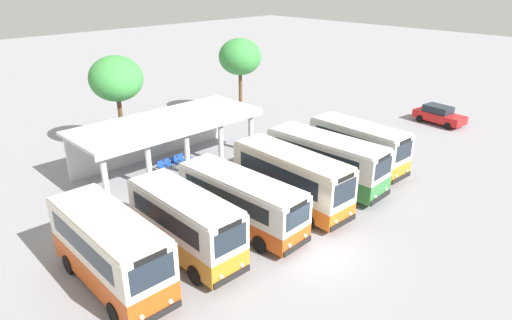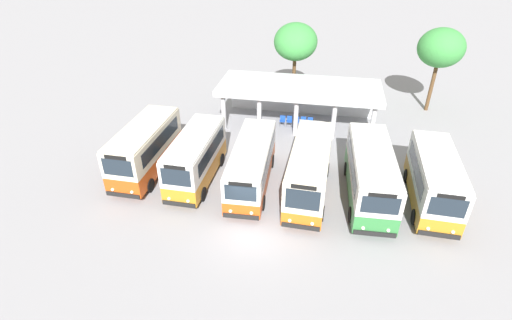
{
  "view_description": "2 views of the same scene",
  "coord_description": "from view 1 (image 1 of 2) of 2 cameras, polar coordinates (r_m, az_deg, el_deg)",
  "views": [
    {
      "loc": [
        -14.77,
        -11.18,
        12.62
      ],
      "look_at": [
        2.4,
        6.47,
        2.28
      ],
      "focal_mm": 31.71,
      "sensor_mm": 36.0,
      "label": 1
    },
    {
      "loc": [
        3.26,
        -15.76,
        14.48
      ],
      "look_at": [
        -0.73,
        5.4,
        1.24
      ],
      "focal_mm": 27.22,
      "sensor_mm": 36.0,
      "label": 2
    }
  ],
  "objects": [
    {
      "name": "terminal_canopy",
      "position": [
        31.77,
        -11.55,
        3.88
      ],
      "size": [
        12.91,
        5.19,
        3.4
      ],
      "color": "silver",
      "rests_on": "ground"
    },
    {
      "name": "waiting_chair_fifth_seat",
      "position": [
        32.19,
        -8.6,
        0.43
      ],
      "size": [
        0.45,
        0.45,
        0.86
      ],
      "color": "slate",
      "rests_on": "ground"
    },
    {
      "name": "city_bus_second_in_row",
      "position": [
        21.49,
        -8.89,
        -7.77
      ],
      "size": [
        2.3,
        6.7,
        3.26
      ],
      "color": "black",
      "rests_on": "ground"
    },
    {
      "name": "ground_plane",
      "position": [
        22.41,
        7.3,
        -11.7
      ],
      "size": [
        180.0,
        180.0,
        0.0
      ],
      "primitive_type": "plane",
      "color": "#939399"
    },
    {
      "name": "waiting_chair_second_from_end",
      "position": [
        31.3,
        -11.07,
        -0.41
      ],
      "size": [
        0.45,
        0.45,
        0.86
      ],
      "color": "slate",
      "rests_on": "ground"
    },
    {
      "name": "roadside_tree_east_of_canopy",
      "position": [
        41.03,
        -2.03,
        12.86
      ],
      "size": [
        3.78,
        3.78,
        7.2
      ],
      "color": "brown",
      "rests_on": "ground"
    },
    {
      "name": "waiting_chair_middle_seat",
      "position": [
        31.57,
        -10.21,
        -0.14
      ],
      "size": [
        0.45,
        0.45,
        0.86
      ],
      "color": "slate",
      "rests_on": "ground"
    },
    {
      "name": "waiting_chair_end_by_column",
      "position": [
        30.98,
        -11.89,
        -0.73
      ],
      "size": [
        0.45,
        0.45,
        0.86
      ],
      "color": "slate",
      "rests_on": "ground"
    },
    {
      "name": "waiting_chair_fourth_seat",
      "position": [
        31.92,
        -9.45,
        0.17
      ],
      "size": [
        0.45,
        0.45,
        0.86
      ],
      "color": "slate",
      "rests_on": "ground"
    },
    {
      "name": "city_bus_nearest_orange",
      "position": [
        20.28,
        -17.94,
        -10.55
      ],
      "size": [
        2.48,
        7.09,
        3.36
      ],
      "color": "black",
      "rests_on": "ground"
    },
    {
      "name": "city_bus_middle_cream",
      "position": [
        23.58,
        -1.92,
        -5.01
      ],
      "size": [
        2.46,
        7.78,
        2.93
      ],
      "color": "black",
      "rests_on": "ground"
    },
    {
      "name": "parked_car_flank",
      "position": [
        43.39,
        22.09,
        5.31
      ],
      "size": [
        2.24,
        4.56,
        1.62
      ],
      "color": "black",
      "rests_on": "ground"
    },
    {
      "name": "roadside_tree_behind_canopy",
      "position": [
        34.15,
        -17.24,
        9.75
      ],
      "size": [
        3.81,
        3.81,
        7.16
      ],
      "color": "brown",
      "rests_on": "ground"
    },
    {
      "name": "city_bus_far_end_green",
      "position": [
        31.17,
        12.77,
        1.84
      ],
      "size": [
        2.5,
        6.95,
        3.22
      ],
      "color": "black",
      "rests_on": "ground"
    },
    {
      "name": "city_bus_fifth_blue",
      "position": [
        28.37,
        8.84,
        0.05
      ],
      "size": [
        2.69,
        7.93,
        3.24
      ],
      "color": "black",
      "rests_on": "ground"
    },
    {
      "name": "city_bus_fourth_amber",
      "position": [
        25.6,
        4.48,
        -2.22
      ],
      "size": [
        2.48,
        7.63,
        3.32
      ],
      "color": "black",
      "rests_on": "ground"
    }
  ]
}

